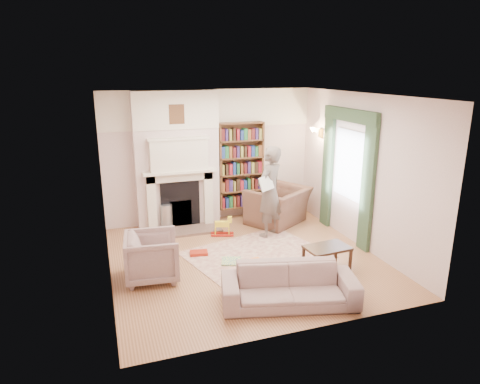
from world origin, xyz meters
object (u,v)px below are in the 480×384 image
object	(u,v)px
sofa	(289,286)
paraffin_heater	(167,217)
armchair_reading	(278,206)
man_reading	(270,192)
coffee_table	(327,260)
bookcase	(241,166)
armchair_left	(152,257)
rocking_horse	(222,226)

from	to	relation	value
sofa	paraffin_heater	bearing A→B (deg)	122.97
armchair_reading	man_reading	bearing A→B (deg)	20.43
armchair_reading	coffee_table	size ratio (longest dim) A/B	1.70
paraffin_heater	bookcase	bearing A→B (deg)	9.70
armchair_left	armchair_reading	bearing A→B (deg)	-53.34
armchair_reading	armchair_left	xyz separation A→B (m)	(-2.88, -1.71, -0.01)
bookcase	armchair_left	size ratio (longest dim) A/B	2.25
coffee_table	bookcase	bearing A→B (deg)	93.44
armchair_left	rocking_horse	xyz separation A→B (m)	(1.55, 1.40, -0.18)
man_reading	rocking_horse	xyz separation A→B (m)	(-0.88, 0.29, -0.70)
coffee_table	armchair_reading	bearing A→B (deg)	80.83
coffee_table	paraffin_heater	xyz separation A→B (m)	(-2.15, 2.74, 0.05)
bookcase	armchair_reading	distance (m)	1.19
bookcase	armchair_reading	size ratio (longest dim) A/B	1.56
sofa	rocking_horse	distance (m)	2.77
bookcase	sofa	bearing A→B (deg)	-98.31
coffee_table	rocking_horse	bearing A→B (deg)	114.08
armchair_reading	man_reading	xyz separation A→B (m)	(-0.45, -0.60, 0.51)
sofa	coffee_table	xyz separation A→B (m)	(0.98, 0.68, -0.05)
sofa	man_reading	distance (m)	2.66
armchair_reading	rocking_horse	xyz separation A→B (m)	(-1.33, -0.31, -0.19)
man_reading	sofa	bearing A→B (deg)	39.94
armchair_left	rocking_horse	size ratio (longest dim) A/B	1.83
paraffin_heater	armchair_left	bearing A→B (deg)	-105.14
sofa	rocking_horse	bearing A→B (deg)	107.70
sofa	coffee_table	size ratio (longest dim) A/B	2.70
sofa	coffee_table	distance (m)	1.20
coffee_table	paraffin_heater	bearing A→B (deg)	123.23
paraffin_heater	rocking_horse	world-z (taller)	paraffin_heater
man_reading	coffee_table	xyz separation A→B (m)	(0.27, -1.80, -0.68)
armchair_reading	armchair_left	distance (m)	3.35
rocking_horse	armchair_left	bearing A→B (deg)	-120.28
man_reading	armchair_left	bearing A→B (deg)	-9.40
paraffin_heater	rocking_horse	size ratio (longest dim) A/B	1.22
bookcase	man_reading	world-z (taller)	bookcase
sofa	paraffin_heater	xyz separation A→B (m)	(-1.16, 3.42, -0.00)
bookcase	armchair_reading	bearing A→B (deg)	-45.29
armchair_left	man_reading	distance (m)	2.73
man_reading	coffee_table	bearing A→B (deg)	64.53
man_reading	armchair_reading	bearing A→B (deg)	-160.85
armchair_left	man_reading	size ratio (longest dim) A/B	0.46
bookcase	coffee_table	bearing A→B (deg)	-81.69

